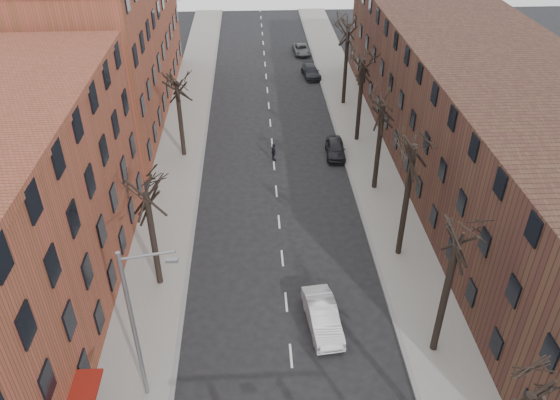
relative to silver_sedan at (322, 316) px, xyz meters
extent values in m
cube|color=gray|center=(-9.89, 20.97, -0.66)|extent=(4.00, 90.00, 0.15)
cube|color=gray|center=(6.11, 20.97, -0.66)|extent=(4.00, 90.00, 0.15)
cube|color=brown|center=(-17.89, 29.97, 6.26)|extent=(12.00, 28.00, 14.00)
cube|color=#462D20|center=(14.11, 15.97, 4.26)|extent=(12.00, 50.00, 10.00)
cylinder|color=slate|center=(-9.09, -4.03, 3.76)|extent=(0.20, 0.20, 9.00)
cylinder|color=slate|center=(-7.99, -4.03, 8.06)|extent=(2.39, 0.12, 0.46)
cube|color=slate|center=(-6.99, -4.03, 7.76)|extent=(0.50, 0.22, 0.14)
imported|color=silver|center=(0.00, 0.00, 0.00)|extent=(2.05, 4.64, 1.48)
imported|color=black|center=(3.41, 19.35, -0.08)|extent=(1.78, 3.98, 1.33)
imported|color=#212229|center=(3.17, 37.67, -0.13)|extent=(2.15, 4.38, 1.23)
imported|color=#525459|center=(2.76, 45.43, -0.18)|extent=(2.16, 4.15, 1.12)
imported|color=black|center=(-1.87, 18.74, 0.06)|extent=(0.58, 1.00, 1.60)
camera|label=1|loc=(-3.50, -21.27, 22.17)|focal=35.00mm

